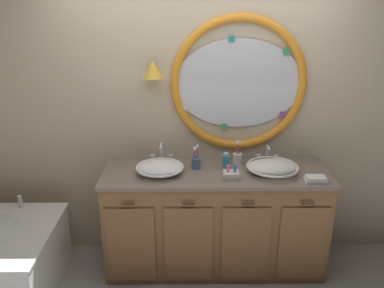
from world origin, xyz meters
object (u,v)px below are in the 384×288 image
at_px(sink_basin_left, 160,167).
at_px(toiletry_basket, 231,175).
at_px(soap_dispenser, 226,162).
at_px(folded_hand_towel, 316,179).
at_px(toothbrush_holder_right, 237,158).
at_px(sink_basin_right, 272,167).
at_px(toothbrush_holder_left, 196,162).

height_order(sink_basin_left, toiletry_basket, toiletry_basket).
xyz_separation_m(soap_dispenser, folded_hand_towel, (0.69, -0.24, -0.05)).
distance_m(toothbrush_holder_right, toiletry_basket, 0.29).
bearing_deg(toiletry_basket, sink_basin_left, 169.20).
height_order(folded_hand_towel, toiletry_basket, toiletry_basket).
distance_m(sink_basin_right, toiletry_basket, 0.37).
bearing_deg(folded_hand_towel, sink_basin_right, 151.82).
height_order(sink_basin_right, toothbrush_holder_right, toothbrush_holder_right).
relative_size(toothbrush_holder_right, folded_hand_towel, 1.26).
relative_size(folded_hand_towel, toiletry_basket, 1.38).
distance_m(sink_basin_left, folded_hand_towel, 1.25).
xyz_separation_m(toothbrush_holder_right, soap_dispenser, (-0.11, -0.10, 0.01)).
bearing_deg(toothbrush_holder_right, sink_basin_right, -32.07).
bearing_deg(sink_basin_left, sink_basin_right, 0.00).
distance_m(toothbrush_holder_right, folded_hand_towel, 0.67).
relative_size(sink_basin_right, folded_hand_towel, 2.52).
xyz_separation_m(sink_basin_left, toothbrush_holder_left, (0.30, 0.09, 0.01)).
distance_m(soap_dispenser, toiletry_basket, 0.18).
bearing_deg(toiletry_basket, sink_basin_right, 17.44).
relative_size(sink_basin_left, soap_dispenser, 2.50).
height_order(sink_basin_right, toothbrush_holder_left, toothbrush_holder_left).
bearing_deg(soap_dispenser, toothbrush_holder_right, 43.17).
distance_m(sink_basin_left, sink_basin_right, 0.93).
bearing_deg(toothbrush_holder_left, toiletry_basket, -36.44).
relative_size(sink_basin_right, soap_dispenser, 2.72).
height_order(sink_basin_left, toothbrush_holder_left, toothbrush_holder_left).
bearing_deg(toothbrush_holder_left, toothbrush_holder_right, 11.82).
bearing_deg(folded_hand_towel, soap_dispenser, 161.23).
relative_size(sink_basin_left, toothbrush_holder_right, 1.84).
height_order(sink_basin_left, folded_hand_towel, sink_basin_left).
bearing_deg(folded_hand_towel, toothbrush_holder_right, 149.98).
bearing_deg(soap_dispenser, toiletry_basket, -81.06).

